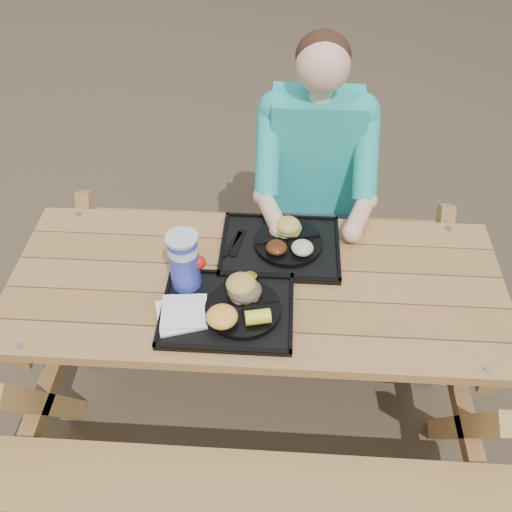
{
  "coord_description": "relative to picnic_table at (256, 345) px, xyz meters",
  "views": [
    {
      "loc": [
        0.09,
        -1.42,
        2.25
      ],
      "look_at": [
        0.0,
        0.0,
        0.88
      ],
      "focal_mm": 40.0,
      "sensor_mm": 36.0,
      "label": 1
    }
  ],
  "objects": [
    {
      "name": "picnic_table",
      "position": [
        0.0,
        0.0,
        0.0
      ],
      "size": [
        1.8,
        1.49,
        0.75
      ],
      "primitive_type": null,
      "color": "#999999",
      "rests_on": "ground"
    },
    {
      "name": "condiment_bbq",
      "position": [
        -0.08,
        -0.03,
        0.41
      ],
      "size": [
        0.04,
        0.04,
        0.03
      ],
      "primitive_type": "cylinder",
      "color": "#330905",
      "rests_on": "tray_near"
    },
    {
      "name": "corn_cob",
      "position": [
        0.02,
        -0.22,
        0.44
      ],
      "size": [
        0.1,
        0.1,
        0.05
      ],
      "primitive_type": null,
      "rotation": [
        0.0,
        0.0,
        0.21
      ],
      "color": "#F9FF35",
      "rests_on": "plate_near"
    },
    {
      "name": "baked_beans",
      "position": [
        0.07,
        0.12,
        0.43
      ],
      "size": [
        0.08,
        0.08,
        0.04
      ],
      "primitive_type": "ellipsoid",
      "color": "#4F230F",
      "rests_on": "plate_far"
    },
    {
      "name": "potato_salad",
      "position": [
        0.16,
        0.12,
        0.44
      ],
      "size": [
        0.08,
        0.08,
        0.05
      ],
      "primitive_type": "ellipsoid",
      "color": "beige",
      "rests_on": "plate_far"
    },
    {
      "name": "napkin_stack",
      "position": [
        -0.24,
        -0.19,
        0.4
      ],
      "size": [
        0.2,
        0.2,
        0.02
      ],
      "primitive_type": "cube",
      "rotation": [
        0.0,
        0.0,
        0.31
      ],
      "color": "white",
      "rests_on": "tray_near"
    },
    {
      "name": "condiment_mustard",
      "position": [
        -0.02,
        -0.02,
        0.41
      ],
      "size": [
        0.05,
        0.05,
        0.03
      ],
      "primitive_type": "cylinder",
      "color": "gold",
      "rests_on": "tray_near"
    },
    {
      "name": "plate_near",
      "position": [
        -0.03,
        -0.16,
        0.41
      ],
      "size": [
        0.26,
        0.26,
        0.02
      ],
      "primitive_type": "cylinder",
      "color": "black",
      "rests_on": "tray_near"
    },
    {
      "name": "tray_far",
      "position": [
        0.08,
        0.17,
        0.39
      ],
      "size": [
        0.45,
        0.35,
        0.02
      ],
      "primitive_type": "cube",
      "color": "black",
      "rests_on": "picnic_table"
    },
    {
      "name": "mac_cheese",
      "position": [
        -0.1,
        -0.23,
        0.44
      ],
      "size": [
        0.11,
        0.11,
        0.05
      ],
      "primitive_type": "ellipsoid",
      "color": "#FFBA43",
      "rests_on": "plate_near"
    },
    {
      "name": "tray_near",
      "position": [
        -0.09,
        -0.15,
        0.39
      ],
      "size": [
        0.45,
        0.35,
        0.02
      ],
      "primitive_type": "cube",
      "color": "black",
      "rests_on": "picnic_table"
    },
    {
      "name": "diner",
      "position": [
        0.22,
        0.66,
        0.27
      ],
      "size": [
        0.48,
        0.84,
        1.28
      ],
      "primitive_type": null,
      "color": "#1D98CB",
      "rests_on": "ground"
    },
    {
      "name": "burger",
      "position": [
        0.11,
        0.24,
        0.46
      ],
      "size": [
        0.1,
        0.1,
        0.09
      ],
      "primitive_type": null,
      "color": "gold",
      "rests_on": "plate_far"
    },
    {
      "name": "cutlery_far",
      "position": [
        -0.08,
        0.18,
        0.4
      ],
      "size": [
        0.05,
        0.16,
        0.01
      ],
      "primitive_type": "cube",
      "rotation": [
        0.0,
        0.0,
        -0.19
      ],
      "color": "black",
      "rests_on": "tray_far"
    },
    {
      "name": "soda_cup",
      "position": [
        -0.25,
        -0.04,
        0.5
      ],
      "size": [
        0.1,
        0.1,
        0.21
      ],
      "primitive_type": "cylinder",
      "color": "#1726AD",
      "rests_on": "tray_near"
    },
    {
      "name": "plate_far",
      "position": [
        0.11,
        0.18,
        0.41
      ],
      "size": [
        0.26,
        0.26,
        0.02
      ],
      "primitive_type": "cylinder",
      "color": "black",
      "rests_on": "tray_far"
    },
    {
      "name": "ground",
      "position": [
        0.0,
        0.0,
        -0.38
      ],
      "size": [
        60.0,
        60.0,
        0.0
      ],
      "primitive_type": "plane",
      "color": "#999999",
      "rests_on": "ground"
    },
    {
      "name": "sandwich",
      "position": [
        -0.03,
        -0.1,
        0.47
      ],
      "size": [
        0.11,
        0.11,
        0.11
      ],
      "primitive_type": null,
      "color": "gold",
      "rests_on": "plate_near"
    }
  ]
}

